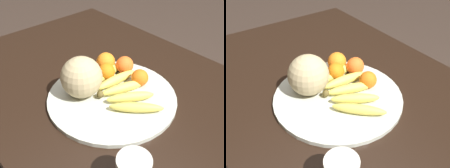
{
  "view_description": "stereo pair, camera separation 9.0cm",
  "coord_description": "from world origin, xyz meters",
  "views": [
    {
      "loc": [
        -0.56,
        0.53,
        1.37
      ],
      "look_at": [
        -0.01,
        0.05,
        0.83
      ],
      "focal_mm": 42.0,
      "sensor_mm": 36.0,
      "label": 1
    },
    {
      "loc": [
        -0.61,
        0.46,
        1.37
      ],
      "look_at": [
        -0.01,
        0.05,
        0.83
      ],
      "focal_mm": 42.0,
      "sensor_mm": 36.0,
      "label": 2
    }
  ],
  "objects": [
    {
      "name": "orange_back_left",
      "position": [
        0.14,
        0.06,
        0.81
      ],
      "size": [
        0.07,
        0.07,
        0.07
      ],
      "color": "orange",
      "rests_on": "fruit_bowl"
    },
    {
      "name": "banana_bunch",
      "position": [
        -0.02,
        0.01,
        0.8
      ],
      "size": [
        0.32,
        0.24,
        0.04
      ],
      "rotation": [
        0.0,
        0.0,
        4.42
      ],
      "color": "brown",
      "rests_on": "fruit_bowl"
    },
    {
      "name": "fruit_bowl",
      "position": [
        -0.01,
        0.05,
        0.77
      ],
      "size": [
        0.46,
        0.46,
        0.01
      ],
      "color": "beige",
      "rests_on": "kitchen_table"
    },
    {
      "name": "orange_front_right",
      "position": [
        0.06,
        -0.09,
        0.82
      ],
      "size": [
        0.07,
        0.07,
        0.07
      ],
      "color": "orange",
      "rests_on": "fruit_bowl"
    },
    {
      "name": "orange_mid_center",
      "position": [
        -0.04,
        -0.07,
        0.81
      ],
      "size": [
        0.06,
        0.06,
        0.06
      ],
      "color": "orange",
      "rests_on": "fruit_bowl"
    },
    {
      "name": "melon",
      "position": [
        0.06,
        0.12,
        0.85
      ],
      "size": [
        0.15,
        0.15,
        0.15
      ],
      "color": "tan",
      "rests_on": "fruit_bowl"
    },
    {
      "name": "orange_back_right",
      "position": [
        0.13,
        -0.05,
        0.82
      ],
      "size": [
        0.08,
        0.08,
        0.08
      ],
      "color": "orange",
      "rests_on": "fruit_bowl"
    },
    {
      "name": "produce_tag",
      "position": [
        0.09,
        0.03,
        0.78
      ],
      "size": [
        0.07,
        0.06,
        0.0
      ],
      "rotation": [
        0.0,
        0.0,
        -0.56
      ],
      "color": "white",
      "rests_on": "fruit_bowl"
    },
    {
      "name": "orange_front_left",
      "position": [
        0.08,
        -0.01,
        0.81
      ],
      "size": [
        0.07,
        0.07,
        0.07
      ],
      "color": "orange",
      "rests_on": "fruit_bowl"
    },
    {
      "name": "kitchen_table",
      "position": [
        0.0,
        0.0,
        0.67
      ],
      "size": [
        1.48,
        0.92,
        0.77
      ],
      "color": "black",
      "rests_on": "ground_plane"
    }
  ]
}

